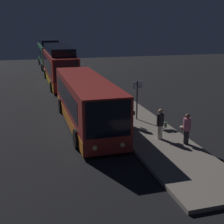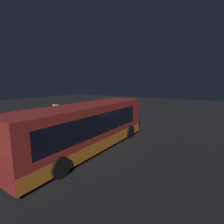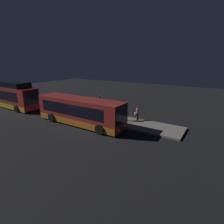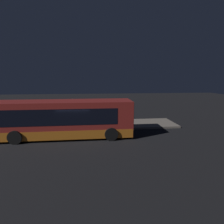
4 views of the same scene
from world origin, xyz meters
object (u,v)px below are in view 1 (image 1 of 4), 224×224
(bus_lead, at_px, (86,102))
(bus_third, at_px, (49,54))
(suitcase, at_px, (118,120))
(sign_post, at_px, (137,95))
(passenger_with_bags, at_px, (187,128))
(passenger_waiting, at_px, (160,123))
(passenger_boarding, at_px, (129,113))
(bus_second, at_px, (59,66))

(bus_lead, height_order, bus_third, bus_third)
(suitcase, relative_size, sign_post, 0.31)
(passenger_with_bags, bearing_deg, passenger_waiting, 85.99)
(passenger_boarding, xyz_separation_m, suitcase, (-0.44, -0.59, -0.56))
(bus_second, bearing_deg, bus_lead, 0.00)
(sign_post, bearing_deg, bus_second, -167.74)
(passenger_boarding, height_order, passenger_waiting, passenger_waiting)
(bus_second, distance_m, bus_third, 13.68)
(bus_lead, distance_m, bus_third, 28.70)
(bus_lead, xyz_separation_m, passenger_with_bags, (5.28, 4.35, -0.42))
(bus_second, xyz_separation_m, passenger_boarding, (16.55, 2.42, -0.81))
(bus_lead, height_order, bus_second, bus_second)
(bus_third, xyz_separation_m, sign_post, (29.10, 3.35, -0.00))
(bus_second, bearing_deg, sign_post, 12.26)
(bus_lead, relative_size, passenger_with_bags, 6.65)
(passenger_with_bags, bearing_deg, sign_post, 54.46)
(passenger_boarding, bearing_deg, bus_lead, -143.03)
(bus_lead, bearing_deg, bus_second, -180.00)
(bus_second, xyz_separation_m, suitcase, (16.12, 1.83, -1.37))
(bus_second, relative_size, suitcase, 14.95)
(bus_lead, distance_m, bus_second, 15.02)
(passenger_waiting, relative_size, suitcase, 2.10)
(passenger_waiting, xyz_separation_m, suitcase, (-3.10, -1.51, -0.63))
(suitcase, distance_m, sign_post, 2.17)
(passenger_boarding, relative_size, passenger_waiting, 0.94)
(bus_lead, bearing_deg, bus_third, -180.00)
(bus_lead, bearing_deg, passenger_with_bags, 39.48)
(bus_third, xyz_separation_m, passenger_boarding, (30.23, 2.42, -0.83))
(passenger_waiting, xyz_separation_m, passenger_with_bags, (1.08, 1.01, -0.02))
(bus_second, height_order, bus_third, bus_third)
(bus_lead, xyz_separation_m, sign_post, (0.40, 3.35, 0.35))
(passenger_waiting, distance_m, suitcase, 3.50)
(sign_post, bearing_deg, bus_third, -173.43)
(passenger_boarding, relative_size, suitcase, 1.97)
(passenger_boarding, relative_size, passenger_with_bags, 0.96)
(passenger_waiting, distance_m, sign_post, 3.87)
(passenger_waiting, relative_size, sign_post, 0.66)
(bus_lead, xyz_separation_m, bus_second, (-15.02, -0.00, 0.34))
(bus_lead, relative_size, suitcase, 13.65)
(passenger_waiting, distance_m, passenger_with_bags, 1.48)
(bus_second, xyz_separation_m, sign_post, (15.41, 3.35, 0.01))
(suitcase, bearing_deg, sign_post, 114.80)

